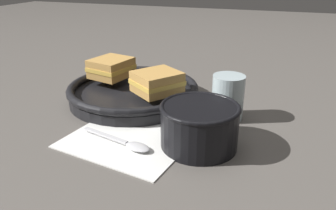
% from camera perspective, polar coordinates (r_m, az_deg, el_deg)
% --- Properties ---
extents(ground_plane, '(4.00, 4.00, 0.00)m').
position_cam_1_polar(ground_plane, '(0.66, -1.37, -4.00)').
color(ground_plane, '#56514C').
extents(napkin, '(0.25, 0.22, 0.00)m').
position_cam_1_polar(napkin, '(0.62, -6.83, -5.82)').
color(napkin, white).
rests_on(napkin, ground_plane).
extents(soup_bowl, '(0.14, 0.14, 0.08)m').
position_cam_1_polar(soup_bowl, '(0.58, 5.51, -3.20)').
color(soup_bowl, black).
rests_on(soup_bowl, ground_plane).
extents(spoon, '(0.15, 0.05, 0.01)m').
position_cam_1_polar(spoon, '(0.59, -6.93, -6.69)').
color(spoon, silver).
rests_on(spoon, napkin).
extents(skillet, '(0.31, 0.31, 0.04)m').
position_cam_1_polar(skillet, '(0.79, -6.04, 2.29)').
color(skillet, black).
rests_on(skillet, ground_plane).
extents(sandwich_near_left, '(0.11, 0.11, 0.05)m').
position_cam_1_polar(sandwich_near_left, '(0.84, -9.85, 6.41)').
color(sandwich_near_left, '#C18E47').
rests_on(sandwich_near_left, skillet).
extents(sandwich_near_right, '(0.13, 0.13, 0.05)m').
position_cam_1_polar(sandwich_near_right, '(0.72, -1.92, 4.01)').
color(sandwich_near_right, '#C18E47').
rests_on(sandwich_near_right, skillet).
extents(drinking_glass, '(0.07, 0.07, 0.09)m').
position_cam_1_polar(drinking_glass, '(0.70, 10.37, 1.36)').
color(drinking_glass, silver).
rests_on(drinking_glass, ground_plane).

